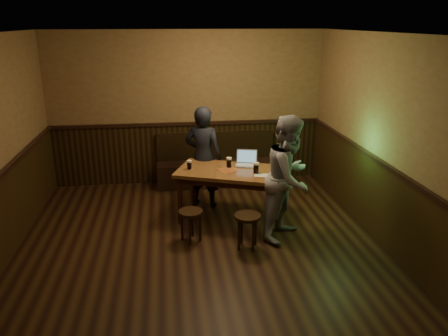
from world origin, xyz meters
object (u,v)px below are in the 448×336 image
stool_left (191,217)px  person_grey (289,178)px  pub_table (228,176)px  pint_right (256,168)px  pint_mid (229,163)px  bench (216,168)px  person_suit (203,157)px  stool_right (247,222)px  laptop (246,161)px  pint_left (189,165)px

stool_left → person_grey: person_grey is taller
pub_table → pint_right: pint_right is taller
pub_table → pint_mid: bearing=97.7°
pint_mid → person_grey: size_ratio=0.09×
bench → pint_mid: size_ratio=13.72×
person_suit → stool_right: bearing=129.4°
pub_table → laptop: 0.40m
stool_right → person_suit: person_suit is taller
person_grey → stool_left: bearing=129.1°
bench → pint_left: (-0.58, -1.47, 0.57)m
pub_table → stool_right: (0.13, -0.94, -0.31)m
pint_mid → person_suit: person_suit is taller
pub_table → person_suit: bearing=140.2°
pint_left → pint_right: (0.96, -0.30, 0.01)m
pub_table → stool_left: pub_table is taller
bench → pub_table: bearing=-90.0°
bench → stool_left: bearing=-105.6°
stool_right → pint_mid: pint_mid is taller
bench → laptop: size_ratio=5.76×
person_suit → person_grey: bearing=153.7°
bench → pub_table: size_ratio=1.28×
bench → pint_left: bearing=-111.5°
pint_left → laptop: bearing=6.5°
pint_mid → person_grey: 1.06m
pint_right → laptop: size_ratio=0.44×
pint_left → person_suit: person_suit is taller
stool_left → pint_mid: size_ratio=2.83×
pub_table → pint_mid: 0.22m
stool_right → person_suit: (-0.45, 1.53, 0.45)m
pint_left → person_grey: 1.53m
stool_right → laptop: (0.19, 1.13, 0.48)m
pint_left → person_suit: (0.25, 0.49, -0.04)m
laptop → pub_table: bearing=-132.7°
laptop → person_grey: person_grey is taller
bench → person_grey: size_ratio=1.25×
pint_left → bench: bearing=68.5°
stool_right → person_grey: bearing=23.5°
pub_table → stool_left: (-0.62, -0.64, -0.34)m
pint_right → pint_left: bearing=162.5°
pint_right → person_grey: (0.37, -0.46, -0.01)m
pint_left → laptop: size_ratio=0.38×
pint_mid → laptop: 0.30m
bench → laptop: bearing=-77.2°
laptop → stool_left: bearing=-122.7°
stool_left → pint_left: 0.90m
pint_mid → pint_right: pint_right is taller
stool_right → pint_mid: 1.16m
pub_table → pint_right: size_ratio=10.21×
pub_table → pint_left: bearing=-167.9°
person_suit → pub_table: bearing=142.0°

